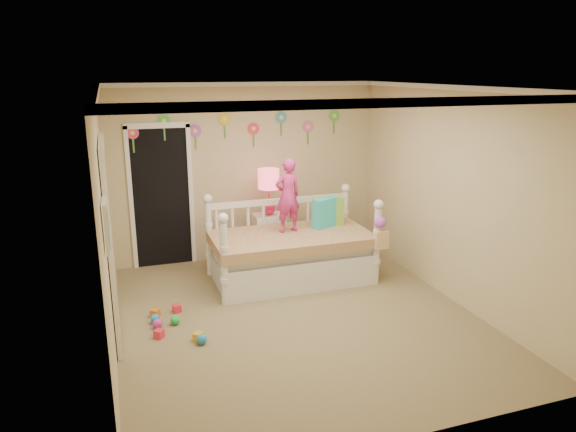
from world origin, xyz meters
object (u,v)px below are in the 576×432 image
object	(u,v)px
nightstand	(269,239)
table_lamp	(269,185)
child	(288,196)
daybed	(291,238)

from	to	relation	value
nightstand	table_lamp	bearing A→B (deg)	-89.51
child	daybed	bearing A→B (deg)	87.49
table_lamp	nightstand	bearing A→B (deg)	90.00
child	table_lamp	size ratio (longest dim) A/B	1.49
daybed	table_lamp	bearing A→B (deg)	97.45
daybed	nightstand	world-z (taller)	daybed
child	nightstand	world-z (taller)	child
daybed	table_lamp	size ratio (longest dim) A/B	3.21
daybed	child	distance (m)	0.58
child	table_lamp	xyz separation A→B (m)	(-0.08, 0.61, 0.03)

